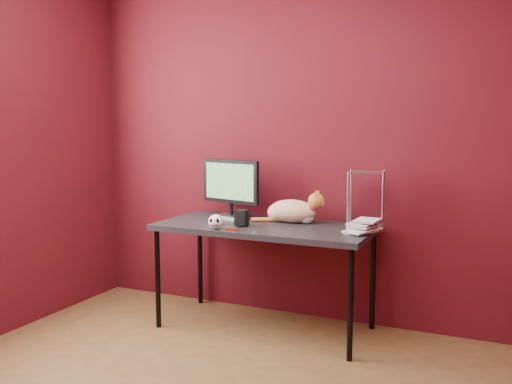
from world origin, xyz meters
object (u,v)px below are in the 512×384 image
at_px(monitor, 231,185).
at_px(book_stack, 356,155).
at_px(speaker, 242,219).
at_px(cat, 293,211).
at_px(skull_mug, 216,222).
at_px(desk, 265,232).

relative_size(monitor, book_stack, 0.49).
bearing_deg(book_stack, speaker, -169.48).
height_order(cat, skull_mug, cat).
relative_size(desk, monitor, 3.03).
xyz_separation_m(monitor, skull_mug, (0.12, -0.45, -0.19)).
distance_m(skull_mug, speaker, 0.20).
distance_m(monitor, cat, 0.52).
relative_size(desk, cat, 2.90).
bearing_deg(monitor, book_stack, 3.05).
relative_size(desk, book_stack, 1.49).
height_order(monitor, cat, monitor).
height_order(desk, book_stack, book_stack).
xyz_separation_m(desk, skull_mug, (-0.24, -0.29, 0.10)).
bearing_deg(desk, cat, 45.88).
bearing_deg(desk, book_stack, 1.42).
height_order(cat, speaker, cat).
distance_m(monitor, skull_mug, 0.50).
height_order(monitor, speaker, monitor).
distance_m(cat, speaker, 0.39).
xyz_separation_m(monitor, cat, (0.50, -0.01, -0.16)).
distance_m(desk, cat, 0.25).
xyz_separation_m(skull_mug, speaker, (0.11, 0.16, 0.00)).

